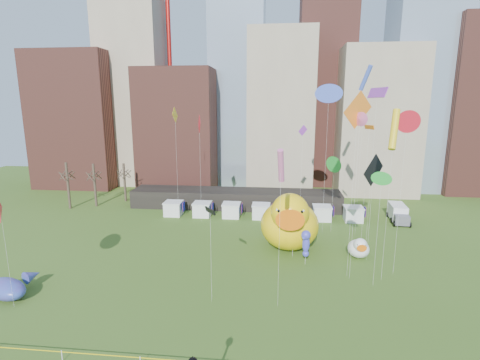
# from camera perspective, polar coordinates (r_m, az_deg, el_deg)

# --- Properties ---
(skyline) EXTENTS (101.00, 23.00, 68.00)m
(skyline) POSITION_cam_1_polar(r_m,az_deg,el_deg) (82.99, 5.26, 13.75)
(skyline) COLOR brown
(skyline) RESTS_ON ground
(pavilion) EXTENTS (38.00, 6.00, 3.20)m
(pavilion) POSITION_cam_1_polar(r_m,az_deg,el_deg) (66.54, -0.70, -2.98)
(pavilion) COLOR black
(pavilion) RESTS_ON ground
(vendor_tents) EXTENTS (33.24, 2.80, 2.40)m
(vendor_tents) POSITION_cam_1_polar(r_m,az_deg,el_deg) (60.53, 3.37, -5.01)
(vendor_tents) COLOR white
(vendor_tents) RESTS_ON ground
(bare_trees) EXTENTS (8.44, 6.44, 8.50)m
(bare_trees) POSITION_cam_1_polar(r_m,az_deg,el_deg) (72.43, -21.88, -0.66)
(bare_trees) COLOR #382B21
(bare_trees) RESTS_ON ground
(big_duck) EXTENTS (7.87, 10.50, 8.04)m
(big_duck) POSITION_cam_1_polar(r_m,az_deg,el_deg) (47.52, 7.84, -6.61)
(big_duck) COLOR yellow
(big_duck) RESTS_ON ground
(small_duck) EXTENTS (2.71, 3.62, 2.78)m
(small_duck) POSITION_cam_1_polar(r_m,az_deg,el_deg) (47.68, 18.27, -10.15)
(small_duck) COLOR white
(small_duck) RESTS_ON ground
(seahorse_green) EXTENTS (1.42, 1.77, 6.30)m
(seahorse_green) POSITION_cam_1_polar(r_m,az_deg,el_deg) (44.88, 8.45, -6.54)
(seahorse_green) COLOR silver
(seahorse_green) RESTS_ON ground
(seahorse_purple) EXTENTS (1.43, 1.60, 4.30)m
(seahorse_purple) POSITION_cam_1_polar(r_m,az_deg,el_deg) (43.53, 10.41, -9.52)
(seahorse_purple) COLOR silver
(seahorse_purple) RESTS_ON ground
(whale_inflatable) EXTENTS (5.58, 6.13, 2.18)m
(whale_inflatable) POSITION_cam_1_polar(r_m,az_deg,el_deg) (43.48, -32.78, -14.11)
(whale_inflatable) COLOR #513695
(whale_inflatable) RESTS_ON ground
(box_truck) EXTENTS (2.92, 6.38, 2.64)m
(box_truck) POSITION_cam_1_polar(r_m,az_deg,el_deg) (64.22, 23.69, -4.79)
(box_truck) COLOR white
(box_truck) RESTS_ON ground
(kite_0) EXTENTS (0.97, 2.81, 17.12)m
(kite_0) POSITION_cam_1_polar(r_m,az_deg,el_deg) (56.47, -6.44, 8.50)
(kite_0) COLOR silver
(kite_0) RESTS_ON ground
(kite_1) EXTENTS (0.77, 1.38, 17.93)m
(kite_1) POSITION_cam_1_polar(r_m,az_deg,el_deg) (38.33, 18.43, 8.96)
(kite_1) COLOR silver
(kite_1) RESTS_ON ground
(kite_2) EXTENTS (1.26, 1.48, 9.39)m
(kite_2) POSITION_cam_1_polar(r_m,az_deg,el_deg) (33.23, -4.74, -5.03)
(kite_2) COLOR silver
(kite_2) RESTS_ON ground
(kite_3) EXTENTS (1.39, 2.16, 11.35)m
(kite_3) POSITION_cam_1_polar(r_m,az_deg,el_deg) (53.63, 14.69, 2.39)
(kite_3) COLOR silver
(kite_3) RESTS_ON ground
(kite_4) EXTENTS (1.54, 2.49, 18.27)m
(kite_4) POSITION_cam_1_polar(r_m,az_deg,el_deg) (39.28, 23.19, 7.33)
(kite_4) COLOR silver
(kite_4) RESTS_ON ground
(kite_5) EXTENTS (2.51, 1.15, 21.39)m
(kite_5) POSITION_cam_1_polar(r_m,az_deg,el_deg) (52.14, 13.87, 13.10)
(kite_5) COLOR silver
(kite_5) RESTS_ON ground
(kite_6) EXTENTS (3.19, 2.18, 20.05)m
(kite_6) POSITION_cam_1_polar(r_m,az_deg,el_deg) (38.78, 18.09, 10.23)
(kite_6) COLOR silver
(kite_6) RESTS_ON ground
(kite_7) EXTENTS (1.37, 0.96, 15.71)m
(kite_7) POSITION_cam_1_polar(r_m,az_deg,el_deg) (54.52, 9.88, 7.04)
(kite_7) COLOR silver
(kite_7) RESTS_ON ground
(kite_8) EXTENTS (2.17, 1.37, 18.09)m
(kite_8) POSITION_cam_1_polar(r_m,az_deg,el_deg) (41.25, 24.93, 8.34)
(kite_8) COLOR silver
(kite_8) RESTS_ON ground
(kite_9) EXTENTS (0.78, 1.90, 15.00)m
(kite_9) POSITION_cam_1_polar(r_m,az_deg,el_deg) (31.57, 6.49, 2.19)
(kite_9) COLOR silver
(kite_9) RESTS_ON ground
(kite_10) EXTENTS (2.84, 2.63, 13.10)m
(kite_10) POSITION_cam_1_polar(r_m,az_deg,el_deg) (44.71, 20.34, 1.39)
(kite_10) COLOR silver
(kite_10) RESTS_ON ground
(kite_11) EXTENTS (1.26, 0.88, 12.19)m
(kite_11) POSITION_cam_1_polar(r_m,az_deg,el_deg) (38.25, 21.47, 0.16)
(kite_11) COLOR silver
(kite_11) RESTS_ON ground
(kite_12) EXTENTS (0.17, 2.49, 18.27)m
(kite_12) POSITION_cam_1_polar(r_m,az_deg,el_deg) (57.95, -10.22, 9.68)
(kite_12) COLOR silver
(kite_12) RESTS_ON ground
(kite_13) EXTENTS (1.64, 1.94, 23.82)m
(kite_13) POSITION_cam_1_polar(r_m,az_deg,el_deg) (53.06, 19.24, 14.93)
(kite_13) COLOR silver
(kite_13) RESTS_ON ground
(kite_14) EXTENTS (0.98, 1.71, 16.14)m
(kite_14) POSITION_cam_1_polar(r_m,az_deg,el_deg) (48.32, 19.74, 7.54)
(kite_14) COLOR silver
(kite_14) RESTS_ON ground
(kite_15) EXTENTS (1.53, 4.11, 20.69)m
(kite_15) POSITION_cam_1_polar(r_m,az_deg,el_deg) (48.76, 20.89, 12.68)
(kite_15) COLOR silver
(kite_15) RESTS_ON ground
(kite_16) EXTENTS (2.16, 2.20, 11.12)m
(kite_16) POSITION_cam_1_polar(r_m,az_deg,el_deg) (38.42, -33.70, -3.59)
(kite_16) COLOR silver
(kite_16) RESTS_ON ground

